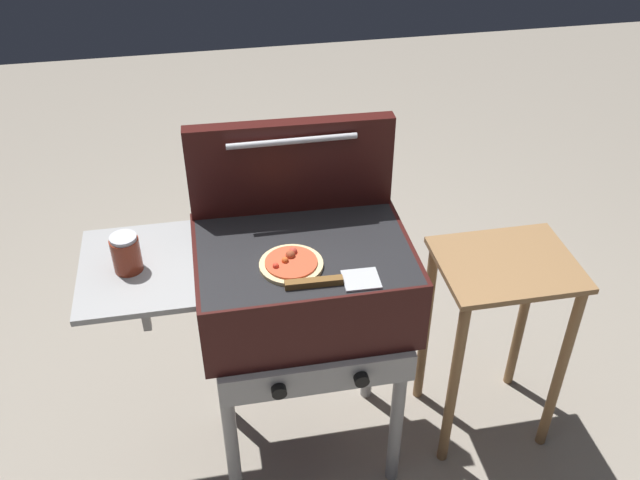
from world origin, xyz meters
The scene contains 7 objects.
ground_plane centered at (0.00, 0.00, 0.00)m, with size 8.00×8.00×0.00m, color gray.
grill centered at (-0.01, 0.00, 0.76)m, with size 0.96×0.53×0.90m.
grill_lid_open centered at (0.00, 0.21, 1.05)m, with size 0.63×0.09×0.30m.
pizza_pepperoni centered at (-0.05, -0.08, 0.91)m, with size 0.18×0.18×0.04m.
sauce_jar centered at (-0.50, -0.01, 0.96)m, with size 0.08×0.08×0.11m.
spatula centered at (0.05, -0.18, 0.91)m, with size 0.26×0.09×0.02m.
prep_table centered at (0.66, 0.00, 0.54)m, with size 0.44×0.36×0.75m.
Camera 1 is at (-0.25, -1.61, 2.12)m, focal length 39.16 mm.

